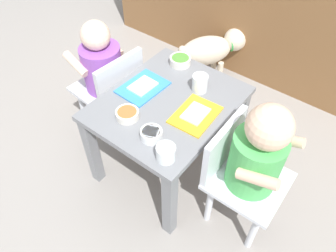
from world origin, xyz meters
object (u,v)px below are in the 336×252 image
(seated_child_left, at_px, (104,68))
(food_tray_right, at_px, (195,115))
(dining_table, at_px, (168,114))
(food_tray_left, at_px, (143,87))
(cereal_bowl_right_side, at_px, (151,134))
(veggie_bowl_near, at_px, (127,114))
(water_cup_left, at_px, (200,84))
(seated_child_right, at_px, (254,157))
(dog, at_px, (212,49))
(veggie_bowl_far, at_px, (180,60))
(water_cup_right, at_px, (166,154))

(seated_child_left, height_order, food_tray_right, seated_child_left)
(dining_table, bearing_deg, food_tray_right, -0.38)
(food_tray_left, distance_m, cereal_bowl_right_side, 0.28)
(food_tray_left, bearing_deg, cereal_bowl_right_side, -42.71)
(food_tray_left, relative_size, veggie_bowl_near, 2.27)
(water_cup_left, distance_m, veggie_bowl_near, 0.33)
(seated_child_right, bearing_deg, food_tray_left, 177.10)
(dining_table, xyz_separation_m, veggie_bowl_near, (-0.07, -0.17, 0.09))
(dog, distance_m, water_cup_left, 0.71)
(dog, bearing_deg, food_tray_left, -83.15)
(seated_child_right, height_order, water_cup_left, seated_child_right)
(seated_child_right, height_order, veggie_bowl_far, seated_child_right)
(seated_child_right, distance_m, veggie_bowl_near, 0.50)
(food_tray_left, distance_m, veggie_bowl_far, 0.24)
(veggie_bowl_near, xyz_separation_m, cereal_bowl_right_side, (0.14, -0.02, 0.00))
(seated_child_right, distance_m, food_tray_left, 0.54)
(dining_table, xyz_separation_m, seated_child_left, (-0.41, 0.03, 0.04))
(food_tray_left, bearing_deg, water_cup_right, -37.28)
(seated_child_left, relative_size, water_cup_left, 8.54)
(food_tray_left, relative_size, water_cup_right, 3.04)
(seated_child_left, bearing_deg, food_tray_right, -3.06)
(dining_table, distance_m, veggie_bowl_far, 0.28)
(veggie_bowl_near, height_order, veggie_bowl_far, veggie_bowl_far)
(dog, xyz_separation_m, food_tray_right, (0.36, -0.73, 0.23))
(seated_child_right, height_order, food_tray_left, seated_child_right)
(dog, distance_m, water_cup_right, 1.07)
(seated_child_left, distance_m, seated_child_right, 0.82)
(veggie_bowl_far, bearing_deg, cereal_bowl_right_side, -66.86)
(cereal_bowl_right_side, bearing_deg, water_cup_right, -23.02)
(seated_child_left, height_order, water_cup_left, seated_child_left)
(seated_child_left, relative_size, dog, 1.55)
(food_tray_right, xyz_separation_m, water_cup_left, (-0.07, 0.14, 0.03))
(dining_table, relative_size, seated_child_left, 0.96)
(water_cup_left, distance_m, veggie_bowl_far, 0.20)
(dining_table, distance_m, water_cup_right, 0.31)
(food_tray_right, relative_size, veggie_bowl_near, 2.21)
(cereal_bowl_right_side, bearing_deg, seated_child_left, 155.29)
(seated_child_left, relative_size, seated_child_right, 0.95)
(food_tray_left, height_order, food_tray_right, same)
(dining_table, distance_m, dog, 0.78)
(seated_child_left, height_order, water_cup_right, seated_child_left)
(seated_child_right, relative_size, food_tray_right, 3.25)
(water_cup_left, bearing_deg, seated_child_right, -25.49)
(water_cup_right, distance_m, cereal_bowl_right_side, 0.11)
(seated_child_right, bearing_deg, dog, 129.65)
(food_tray_left, xyz_separation_m, cereal_bowl_right_side, (0.21, -0.19, 0.01))
(water_cup_left, bearing_deg, food_tray_left, -145.00)
(veggie_bowl_near, relative_size, cereal_bowl_right_side, 1.12)
(dining_table, xyz_separation_m, cereal_bowl_right_side, (0.07, -0.19, 0.10))
(dining_table, relative_size, food_tray_right, 2.96)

